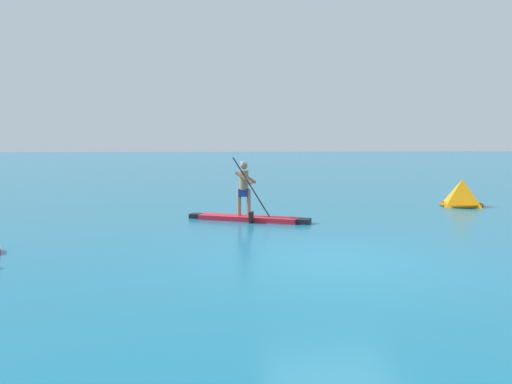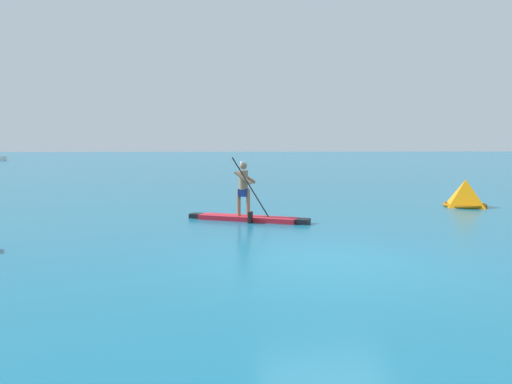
% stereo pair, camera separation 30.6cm
% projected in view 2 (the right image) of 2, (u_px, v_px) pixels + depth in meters
% --- Properties ---
extents(ground, '(440.00, 440.00, 0.00)m').
position_uv_depth(ground, '(329.00, 261.00, 8.76)').
color(ground, '#196B8C').
extents(paddleboarder_mid_center, '(3.38, 1.94, 1.83)m').
position_uv_depth(paddleboarder_mid_center, '(247.00, 210.00, 13.60)').
color(paddleboarder_mid_center, red).
rests_on(paddleboarder_mid_center, ground).
extents(race_marker_buoy, '(1.58, 1.58, 0.96)m').
position_uv_depth(race_marker_buoy, '(465.00, 195.00, 16.81)').
color(race_marker_buoy, orange).
rests_on(race_marker_buoy, ground).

